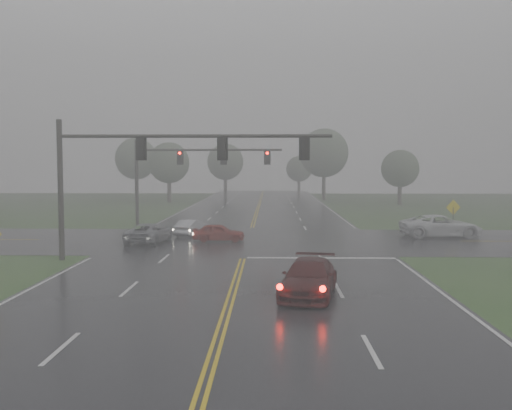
{
  "coord_description": "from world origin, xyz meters",
  "views": [
    {
      "loc": [
        1.6,
        -18.1,
        5.34
      ],
      "look_at": [
        0.71,
        16.0,
        2.96
      ],
      "focal_mm": 40.0,
      "sensor_mm": 36.0,
      "label": 1
    }
  ],
  "objects_px": {
    "sedan_red": "(219,242)",
    "car_grey": "(149,243)",
    "sedan_silver": "(192,236)",
    "signal_gantry_near": "(145,161)",
    "sedan_maroon": "(309,296)",
    "pickup_white": "(441,237)",
    "signal_gantry_far": "(181,166)"
  },
  "relations": [
    {
      "from": "sedan_silver",
      "to": "pickup_white",
      "type": "relative_size",
      "value": 0.63
    },
    {
      "from": "signal_gantry_far",
      "to": "signal_gantry_near",
      "type": "bearing_deg",
      "value": -87.37
    },
    {
      "from": "sedan_red",
      "to": "pickup_white",
      "type": "bearing_deg",
      "value": -80.27
    },
    {
      "from": "sedan_red",
      "to": "sedan_maroon",
      "type": "bearing_deg",
      "value": -162.78
    },
    {
      "from": "sedan_silver",
      "to": "signal_gantry_near",
      "type": "relative_size",
      "value": 0.24
    },
    {
      "from": "sedan_red",
      "to": "pickup_white",
      "type": "distance_m",
      "value": 16.55
    },
    {
      "from": "sedan_maroon",
      "to": "sedan_silver",
      "type": "bearing_deg",
      "value": 121.69
    },
    {
      "from": "sedan_maroon",
      "to": "signal_gantry_near",
      "type": "xyz_separation_m",
      "value": [
        -8.58,
        8.62,
        5.57
      ]
    },
    {
      "from": "sedan_red",
      "to": "signal_gantry_near",
      "type": "bearing_deg",
      "value": 156.89
    },
    {
      "from": "sedan_maroon",
      "to": "signal_gantry_near",
      "type": "distance_m",
      "value": 13.38
    },
    {
      "from": "sedan_red",
      "to": "signal_gantry_far",
      "type": "xyz_separation_m",
      "value": [
        -4.2,
        10.23,
        5.31
      ]
    },
    {
      "from": "car_grey",
      "to": "signal_gantry_far",
      "type": "xyz_separation_m",
      "value": [
        0.5,
        11.09,
        5.31
      ]
    },
    {
      "from": "sedan_maroon",
      "to": "pickup_white",
      "type": "distance_m",
      "value": 22.39
    },
    {
      "from": "sedan_maroon",
      "to": "sedan_silver",
      "type": "distance_m",
      "value": 21.1
    },
    {
      "from": "pickup_white",
      "to": "signal_gantry_near",
      "type": "relative_size",
      "value": 0.39
    },
    {
      "from": "sedan_silver",
      "to": "pickup_white",
      "type": "distance_m",
      "value": 18.64
    },
    {
      "from": "sedan_maroon",
      "to": "signal_gantry_near",
      "type": "height_order",
      "value": "signal_gantry_near"
    },
    {
      "from": "sedan_silver",
      "to": "car_grey",
      "type": "relative_size",
      "value": 0.77
    },
    {
      "from": "sedan_red",
      "to": "car_grey",
      "type": "height_order",
      "value": "car_grey"
    },
    {
      "from": "car_grey",
      "to": "pickup_white",
      "type": "bearing_deg",
      "value": -162.53
    },
    {
      "from": "pickup_white",
      "to": "sedan_maroon",
      "type": "bearing_deg",
      "value": 147.08
    },
    {
      "from": "sedan_silver",
      "to": "sedan_red",
      "type": "bearing_deg",
      "value": 143.99
    },
    {
      "from": "sedan_red",
      "to": "sedan_silver",
      "type": "distance_m",
      "value": 3.89
    },
    {
      "from": "sedan_red",
      "to": "signal_gantry_near",
      "type": "distance_m",
      "value": 10.3
    },
    {
      "from": "signal_gantry_near",
      "to": "signal_gantry_far",
      "type": "distance_m",
      "value": 18.22
    },
    {
      "from": "sedan_maroon",
      "to": "sedan_red",
      "type": "distance_m",
      "value": 17.39
    },
    {
      "from": "signal_gantry_near",
      "to": "sedan_maroon",
      "type": "bearing_deg",
      "value": -45.11
    },
    {
      "from": "sedan_red",
      "to": "sedan_silver",
      "type": "height_order",
      "value": "sedan_red"
    },
    {
      "from": "sedan_silver",
      "to": "car_grey",
      "type": "height_order",
      "value": "car_grey"
    },
    {
      "from": "signal_gantry_far",
      "to": "car_grey",
      "type": "bearing_deg",
      "value": -92.61
    },
    {
      "from": "sedan_maroon",
      "to": "car_grey",
      "type": "distance_m",
      "value": 18.6
    },
    {
      "from": "sedan_silver",
      "to": "signal_gantry_near",
      "type": "bearing_deg",
      "value": 101.82
    }
  ]
}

